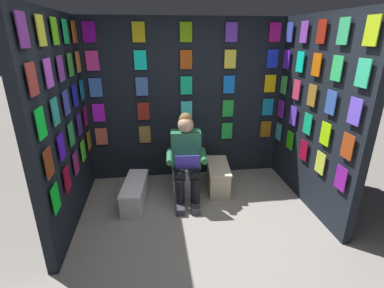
{
  "coord_description": "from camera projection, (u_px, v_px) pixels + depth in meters",
  "views": [
    {
      "loc": [
        0.5,
        2.26,
        2.14
      ],
      "look_at": [
        0.03,
        -1.07,
        0.85
      ],
      "focal_mm": 26.68,
      "sensor_mm": 36.0,
      "label": 1
    }
  ],
  "objects": [
    {
      "name": "ground_plane",
      "position": [
        210.0,
        258.0,
        2.92
      ],
      "size": [
        30.0,
        30.0,
        0.0
      ],
      "primitive_type": "plane",
      "color": "gray"
    },
    {
      "name": "display_wall_right",
      "position": [
        62.0,
        125.0,
        3.19
      ],
      "size": [
        0.14,
        1.94,
        2.39
      ],
      "color": "black",
      "rests_on": "ground"
    },
    {
      "name": "display_wall_left",
      "position": [
        315.0,
        115.0,
        3.58
      ],
      "size": [
        0.14,
        1.94,
        2.39
      ],
      "color": "black",
      "rests_on": "ground"
    },
    {
      "name": "comic_longbox_near",
      "position": [
        218.0,
        177.0,
        4.19
      ],
      "size": [
        0.38,
        0.74,
        0.38
      ],
      "rotation": [
        0.0,
        0.0,
        -0.12
      ],
      "color": "beige",
      "rests_on": "ground"
    },
    {
      "name": "display_wall_back",
      "position": [
        186.0,
        101.0,
        4.33
      ],
      "size": [
        3.04,
        0.14,
        2.39
      ],
      "color": "black",
      "rests_on": "ground"
    },
    {
      "name": "person_reading",
      "position": [
        186.0,
        158.0,
        3.79
      ],
      "size": [
        0.54,
        0.7,
        1.19
      ],
      "rotation": [
        0.0,
        0.0,
        -0.07
      ],
      "color": "#286B42",
      "rests_on": "ground"
    },
    {
      "name": "toilet",
      "position": [
        185.0,
        169.0,
        4.1
      ],
      "size": [
        0.42,
        0.57,
        0.77
      ],
      "rotation": [
        0.0,
        0.0,
        -0.07
      ],
      "color": "white",
      "rests_on": "ground"
    },
    {
      "name": "comic_longbox_far",
      "position": [
        135.0,
        192.0,
        3.83
      ],
      "size": [
        0.37,
        0.82,
        0.31
      ],
      "rotation": [
        0.0,
        0.0,
        -0.13
      ],
      "color": "silver",
      "rests_on": "ground"
    }
  ]
}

